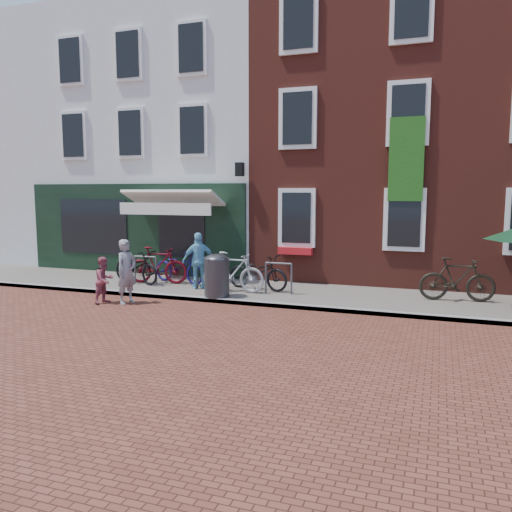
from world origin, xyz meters
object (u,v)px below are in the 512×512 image
(cafe_person, at_px, (199,261))
(bicycle_2, at_px, (179,267))
(boy, at_px, (104,280))
(bicycle_0, at_px, (136,267))
(litter_bin, at_px, (217,273))
(bicycle_3, at_px, (233,272))
(bicycle_1, at_px, (158,265))
(bicycle_5, at_px, (457,279))
(woman, at_px, (127,272))
(bicycle_4, at_px, (258,272))

(cafe_person, height_order, bicycle_2, cafe_person)
(boy, height_order, bicycle_0, boy)
(litter_bin, xyz_separation_m, bicycle_3, (0.14, 0.73, -0.07))
(bicycle_0, relative_size, bicycle_3, 1.03)
(bicycle_1, relative_size, bicycle_5, 1.00)
(litter_bin, relative_size, bicycle_2, 0.64)
(bicycle_0, distance_m, bicycle_2, 1.27)
(litter_bin, bearing_deg, woman, -151.89)
(litter_bin, distance_m, cafe_person, 1.27)
(bicycle_1, distance_m, bicycle_5, 8.11)
(boy, bearing_deg, bicycle_5, -62.26)
(boy, relative_size, bicycle_4, 0.63)
(bicycle_2, bearing_deg, woman, -168.31)
(litter_bin, relative_size, bicycle_0, 0.64)
(woman, distance_m, bicycle_2, 2.49)
(boy, distance_m, bicycle_4, 4.00)
(bicycle_1, bearing_deg, bicycle_0, 94.13)
(bicycle_1, distance_m, bicycle_2, 0.62)
(bicycle_0, distance_m, bicycle_4, 3.69)
(cafe_person, height_order, bicycle_1, cafe_person)
(bicycle_1, height_order, bicycle_2, bicycle_1)
(bicycle_0, distance_m, bicycle_5, 8.75)
(woman, distance_m, bicycle_4, 3.49)
(bicycle_0, bearing_deg, cafe_person, -75.92)
(bicycle_0, bearing_deg, boy, -148.74)
(bicycle_0, height_order, bicycle_4, same)
(bicycle_0, height_order, bicycle_1, bicycle_1)
(bicycle_0, bearing_deg, bicycle_2, -52.75)
(cafe_person, distance_m, bicycle_3, 1.09)
(woman, height_order, bicycle_5, woman)
(bicycle_3, bearing_deg, woman, 132.06)
(woman, distance_m, cafe_person, 2.18)
(bicycle_3, bearing_deg, bicycle_4, -43.86)
(woman, bearing_deg, bicycle_1, 23.97)
(litter_bin, xyz_separation_m, cafe_person, (-0.91, 0.86, 0.17))
(cafe_person, bearing_deg, bicycle_5, 149.64)
(cafe_person, xyz_separation_m, bicycle_0, (-2.11, 0.15, -0.29))
(woman, height_order, boy, woman)
(bicycle_1, bearing_deg, bicycle_5, -97.28)
(boy, distance_m, bicycle_0, 2.28)
(litter_bin, height_order, woman, woman)
(cafe_person, relative_size, bicycle_3, 0.87)
(cafe_person, xyz_separation_m, bicycle_5, (6.63, 0.63, -0.24))
(bicycle_1, bearing_deg, cafe_person, -111.22)
(boy, bearing_deg, bicycle_4, -42.66)
(bicycle_0, xyz_separation_m, bicycle_1, (0.63, 0.15, 0.05))
(bicycle_1, bearing_deg, boy, 167.65)
(bicycle_1, height_order, bicycle_3, same)
(cafe_person, xyz_separation_m, bicycle_1, (-1.48, 0.30, -0.24))
(litter_bin, relative_size, boy, 1.01)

